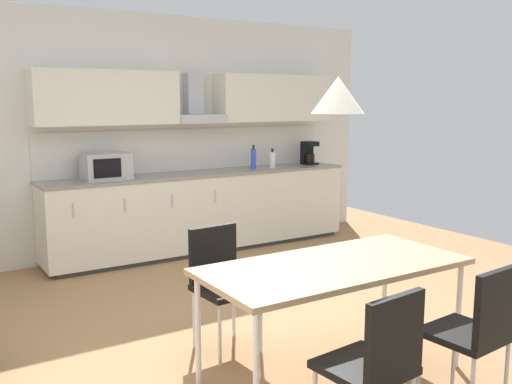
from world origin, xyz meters
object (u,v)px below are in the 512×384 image
object	(u,v)px
bottle_white	(272,160)
chair_near_right	(479,325)
bottle_blue	(253,159)
dining_table	(334,270)
coffee_maker	(308,153)
pendant_lamp	(338,95)
chair_near_left	(377,357)
chair_far_left	(221,275)
microwave	(106,166)

from	to	relation	value
bottle_white	chair_near_right	bearing A→B (deg)	-107.94
bottle_blue	dining_table	size ratio (longest dim) A/B	0.17
coffee_maker	bottle_blue	xyz separation A→B (m)	(-0.88, -0.06, -0.02)
bottle_blue	pendant_lamp	distance (m)	3.60
dining_table	chair_near_left	bearing A→B (deg)	-115.64
chair_far_left	dining_table	bearing A→B (deg)	-63.58
dining_table	chair_far_left	xyz separation A→B (m)	(-0.39, 0.78, -0.17)
bottle_blue	bottle_white	distance (m)	0.27
microwave	dining_table	xyz separation A→B (m)	(0.40, -3.26, -0.36)
coffee_maker	bottle_white	world-z (taller)	coffee_maker
bottle_white	chair_near_left	distance (m)	4.51
chair_near_left	chair_near_right	bearing A→B (deg)	-0.01
bottle_blue	chair_near_right	bearing A→B (deg)	-104.36
microwave	chair_near_right	xyz separation A→B (m)	(0.79, -4.04, -0.53)
microwave	chair_far_left	distance (m)	2.54
microwave	coffee_maker	distance (m)	2.70
chair_far_left	chair_near_right	size ratio (longest dim) A/B	1.00
microwave	chair_near_right	bearing A→B (deg)	-78.91
microwave	bottle_white	bearing A→B (deg)	-1.33
bottle_white	chair_far_left	size ratio (longest dim) A/B	0.27
dining_table	bottle_blue	bearing A→B (deg)	66.37
dining_table	chair_near_left	distance (m)	0.88
microwave	bottle_white	distance (m)	2.08
coffee_maker	bottle_blue	world-z (taller)	coffee_maker
coffee_maker	chair_near_right	size ratio (longest dim) A/B	0.34
chair_far_left	chair_near_left	distance (m)	1.55
microwave	dining_table	distance (m)	3.30
microwave	chair_near_right	size ratio (longest dim) A/B	0.55
microwave	chair_near_right	distance (m)	4.15
bottle_blue	chair_near_left	xyz separation A→B (m)	(-1.79, -4.01, -0.52)
microwave	bottle_blue	size ratio (longest dim) A/B	1.63
chair_far_left	pendant_lamp	bearing A→B (deg)	-63.58
bottle_blue	dining_table	bearing A→B (deg)	-113.63
microwave	bottle_white	world-z (taller)	microwave
microwave	chair_near_right	world-z (taller)	microwave
microwave	bottle_white	size ratio (longest dim) A/B	2.02
coffee_maker	pendant_lamp	xyz separation A→B (m)	(-2.30, -3.29, 0.71)
bottle_white	chair_near_right	world-z (taller)	bottle_white
bottle_blue	chair_near_right	size ratio (longest dim) A/B	0.34
chair_near_left	pendant_lamp	world-z (taller)	pendant_lamp
bottle_blue	chair_near_right	xyz separation A→B (m)	(-1.03, -4.01, -0.52)
coffee_maker	chair_near_right	bearing A→B (deg)	-115.17
chair_near_right	bottle_blue	bearing A→B (deg)	75.64
chair_near_right	coffee_maker	bearing A→B (deg)	64.83
bottle_blue	chair_near_right	distance (m)	4.17
bottle_blue	chair_near_left	world-z (taller)	bottle_blue
bottle_white	chair_near_right	xyz separation A→B (m)	(-1.29, -3.99, -0.50)
chair_near_left	pendant_lamp	distance (m)	1.52
chair_near_left	chair_near_right	world-z (taller)	same
coffee_maker	pendant_lamp	size ratio (longest dim) A/B	0.94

